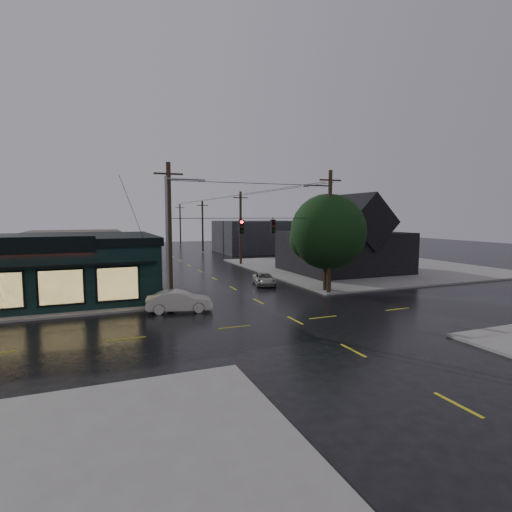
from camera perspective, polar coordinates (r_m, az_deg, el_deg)
name	(u,v)px	position (r m, az deg, el deg)	size (l,w,h in m)	color
ground_plane	(295,320)	(25.19, 5.62, -9.15)	(160.00, 160.00, 0.00)	black
sidewalk_ne	(362,267)	(52.44, 14.90, -1.46)	(28.00, 28.00, 0.15)	slate
pizza_shop	(45,267)	(34.91, -27.89, -1.35)	(16.30, 12.34, 4.90)	black
ne_building	(343,234)	(46.73, 12.34, 3.16)	(12.60, 11.60, 8.75)	black
corner_tree	(328,232)	(34.41, 10.24, 3.39)	(6.43, 6.43, 8.19)	black
utility_pole_nw	(171,307)	(29.19, -12.01, -7.18)	(2.00, 0.32, 10.15)	black
utility_pole_ne	(328,294)	(33.86, 10.29, -5.36)	(2.00, 0.32, 10.15)	black
utility_pole_far_a	(241,265)	(53.06, -2.19, -1.27)	(2.00, 0.32, 9.65)	black
utility_pole_far_b	(203,252)	(72.09, -7.59, 0.53)	(2.00, 0.32, 9.15)	black
utility_pole_far_c	(181,245)	(91.54, -10.72, 1.57)	(2.00, 0.32, 9.15)	black
span_signal_assembly	(257,226)	(30.30, 0.16, 4.29)	(13.00, 0.48, 1.23)	black
streetlight_nw	(169,310)	(28.47, -12.37, -7.51)	(5.40, 0.30, 9.15)	gray
streetlight_ne	(329,292)	(34.71, 10.37, -5.09)	(5.40, 0.30, 9.15)	gray
bg_building_west	(75,246)	(61.76, -24.43, 1.26)	(12.00, 10.00, 4.40)	#3B322B
bg_building_east	(258,236)	(72.04, 0.32, 2.81)	(14.00, 12.00, 5.60)	black
sedan_cream	(179,301)	(27.64, -10.90, -6.34)	(1.53, 4.40, 1.45)	beige
suv_silver	(264,279)	(37.61, 1.18, -3.31)	(1.83, 3.98, 1.11)	#9B9B8F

